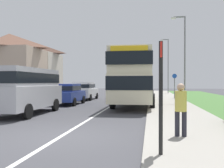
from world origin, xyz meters
name	(u,v)px	position (x,y,z in m)	size (l,w,h in m)	color
ground_plane	(61,137)	(0.00, 0.00, 0.00)	(120.00, 120.00, 0.00)	#424247
lane_marking_centre	(106,109)	(0.00, 8.00, 0.00)	(0.14, 60.00, 0.01)	silver
pavement_near_side	(178,114)	(4.20, 6.00, 0.06)	(3.20, 68.00, 0.12)	#9E998E
double_decker_bus	(135,76)	(1.64, 11.54, 2.14)	(2.80, 11.49, 3.70)	beige
parked_van_silver	(26,87)	(-3.74, 5.00, 1.43)	(2.11, 5.48, 2.43)	#B7B7BC
parked_car_blue	(67,93)	(-3.48, 10.83, 0.87)	(2.00, 3.94, 1.57)	navy
parked_car_white	(85,90)	(-3.54, 16.28, 0.92)	(1.93, 4.49, 1.68)	silver
pedestrian_at_stop	(181,107)	(3.65, 0.05, 0.98)	(0.34, 0.34, 1.67)	#23232D
bus_stop_sign	(161,90)	(3.00, -1.90, 1.54)	(0.09, 0.52, 2.60)	black
cycle_route_sign	(174,85)	(5.09, 17.61, 1.43)	(0.44, 0.08, 2.52)	slate
street_lamp_mid	(183,53)	(5.40, 13.47, 4.05)	(1.14, 0.20, 7.02)	slate
street_lamp_far	(167,63)	(5.16, 29.15, 4.47)	(1.14, 0.20, 7.82)	slate
house_terrace_far_side	(21,66)	(-14.28, 23.94, 3.81)	(7.44, 11.59, 7.62)	#C1A88E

